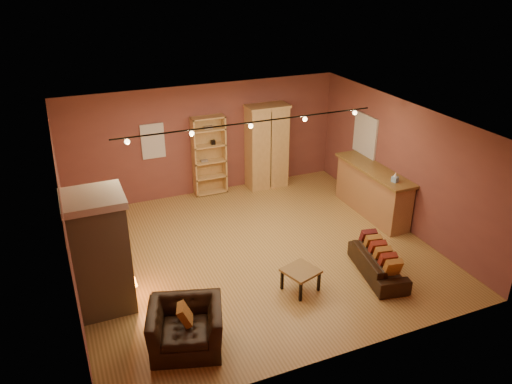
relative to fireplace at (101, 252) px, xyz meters
name	(u,v)px	position (x,y,z in m)	size (l,w,h in m)	color
floor	(255,251)	(3.04, 0.60, -1.06)	(7.00, 7.00, 0.00)	olive
ceiling	(255,121)	(3.04, 0.60, 1.74)	(7.00, 7.00, 0.00)	brown
back_wall	(205,140)	(3.04, 3.85, 0.34)	(7.00, 0.02, 2.80)	brown
left_wall	(66,224)	(-0.46, 0.60, 0.34)	(0.02, 6.50, 2.80)	brown
right_wall	(402,164)	(6.54, 0.60, 0.34)	(0.02, 6.50, 2.80)	brown
fireplace	(101,252)	(0.00, 0.00, 0.00)	(1.01, 0.98, 2.12)	tan
back_window	(153,141)	(1.74, 3.83, 0.49)	(0.56, 0.04, 0.86)	silver
bookcase	(209,155)	(3.09, 3.74, -0.02)	(0.83, 0.32, 2.04)	tan
armoire	(267,146)	(4.61, 3.57, 0.04)	(1.08, 0.62, 2.20)	tan
bar_counter	(372,191)	(6.24, 1.13, -0.48)	(0.64, 2.41, 1.15)	#AF7C50
tissue_box	(395,178)	(6.19, 0.33, 0.18)	(0.15, 0.15, 0.22)	#87B2D9
right_window	(365,135)	(6.51, 2.00, 0.59)	(0.05, 0.90, 1.00)	silver
loveseat	(379,259)	(4.89, -1.06, -0.72)	(0.75, 1.62, 0.69)	black
armchair	(185,321)	(0.99, -1.55, -0.57)	(1.29, 1.03, 0.98)	black
coffee_table	(301,273)	(3.30, -0.93, -0.69)	(0.71, 0.71, 0.43)	olive
track_rail	(251,124)	(3.04, 0.80, 1.63)	(5.20, 0.09, 0.13)	black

